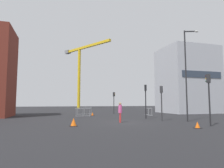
% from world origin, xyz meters
% --- Properties ---
extents(ground, '(160.00, 160.00, 0.00)m').
position_xyz_m(ground, '(0.00, 0.00, 0.00)').
color(ground, black).
extents(office_block, '(9.06, 7.90, 11.79)m').
position_xyz_m(office_block, '(16.94, 13.12, 5.90)').
color(office_block, '#A8AAB2').
rests_on(office_block, ground).
extents(construction_crane, '(11.77, 17.78, 19.52)m').
position_xyz_m(construction_crane, '(1.01, 43.84, 13.58)').
color(construction_crane, gold).
rests_on(construction_crane, ground).
extents(streetlamp_tall, '(1.44, 0.59, 9.20)m').
position_xyz_m(streetlamp_tall, '(6.45, -0.98, 5.22)').
color(streetlamp_tall, '#232326').
rests_on(streetlamp_tall, ground).
extents(traffic_light_near, '(0.39, 0.35, 3.57)m').
position_xyz_m(traffic_light_near, '(3.12, 13.81, 2.42)').
color(traffic_light_near, '#232326').
rests_on(traffic_light_near, ground).
extents(traffic_light_island, '(0.32, 0.39, 3.93)m').
position_xyz_m(traffic_light_island, '(3.93, 3.39, 2.64)').
color(traffic_light_island, black).
rests_on(traffic_light_island, ground).
extents(traffic_light_median, '(0.37, 0.37, 3.55)m').
position_xyz_m(traffic_light_median, '(4.30, 0.43, 2.41)').
color(traffic_light_median, '#2D2D30').
rests_on(traffic_light_median, ground).
extents(traffic_light_crosswalk, '(0.36, 0.38, 4.12)m').
position_xyz_m(traffic_light_crosswalk, '(5.54, -4.78, 2.76)').
color(traffic_light_crosswalk, '#232326').
rests_on(traffic_light_crosswalk, ground).
extents(pedestrian_walking, '(0.34, 0.34, 1.86)m').
position_xyz_m(pedestrian_walking, '(-0.36, -0.10, 1.09)').
color(pedestrian_walking, red).
rests_on(pedestrian_walking, ground).
extents(safety_barrier_front, '(2.00, 0.15, 1.08)m').
position_xyz_m(safety_barrier_front, '(-2.69, 8.42, 0.56)').
color(safety_barrier_front, gray).
rests_on(safety_barrier_front, ground).
extents(safety_barrier_left_run, '(0.25, 1.81, 1.08)m').
position_xyz_m(safety_barrier_left_run, '(6.47, 7.85, 0.56)').
color(safety_barrier_left_run, '#9EA0A5').
rests_on(safety_barrier_left_run, ground).
extents(safety_barrier_rear, '(2.32, 0.17, 1.08)m').
position_xyz_m(safety_barrier_rear, '(-1.91, 12.70, 0.56)').
color(safety_barrier_rear, gray).
rests_on(safety_barrier_rear, ground).
extents(traffic_cone_on_verge, '(0.63, 0.63, 0.64)m').
position_xyz_m(traffic_cone_on_verge, '(-4.78, -1.79, 0.30)').
color(traffic_cone_on_verge, black).
rests_on(traffic_cone_on_verge, ground).
extents(traffic_cone_striped, '(0.47, 0.47, 0.48)m').
position_xyz_m(traffic_cone_striped, '(3.74, -5.53, 0.22)').
color(traffic_cone_striped, black).
rests_on(traffic_cone_striped, ground).
extents(traffic_cone_by_barrier, '(0.46, 0.46, 0.47)m').
position_xyz_m(traffic_cone_by_barrier, '(-1.10, 10.30, 0.21)').
color(traffic_cone_by_barrier, black).
rests_on(traffic_cone_by_barrier, ground).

